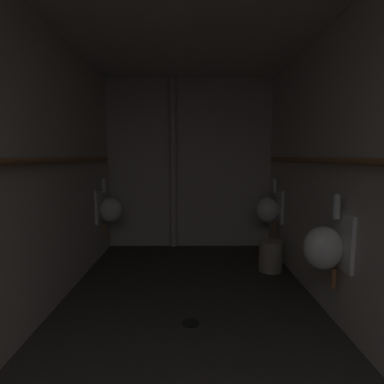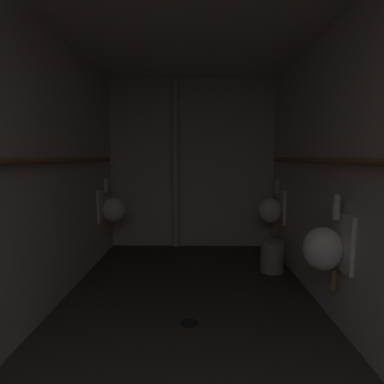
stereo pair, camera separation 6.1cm
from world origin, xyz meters
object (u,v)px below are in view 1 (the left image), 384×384
Objects in this scene: urinal_right_far at (269,209)px; standpipe_back_wall at (173,164)px; urinal_right_mid at (326,246)px; waste_bin at (270,256)px; urinal_left_mid at (109,209)px; floor_drain at (191,323)px.

urinal_right_far is 0.31× the size of standpipe_back_wall.
urinal_right_mid reaches higher than waste_bin.
urinal_right_mid is at bearing -38.51° from urinal_left_mid.
standpipe_back_wall is at bearing 28.79° from urinal_left_mid.
standpipe_back_wall reaches higher than waste_bin.
waste_bin is at bearing -37.76° from standpipe_back_wall.
urinal_right_far is 2.03m from floor_drain.
urinal_left_mid and urinal_right_mid have the same top height.
urinal_right_far is at bearing 56.88° from floor_drain.
urinal_right_far is 1.50m from standpipe_back_wall.
urinal_left_mid is at bearing 141.49° from urinal_right_mid.
urinal_left_mid is 2.72m from urinal_right_mid.
floor_drain is (-1.05, 0.07, -0.67)m from urinal_right_mid.
urinal_right_mid is 2.58m from standpipe_back_wall.
urinal_left_mid is 1.11m from standpipe_back_wall.
urinal_right_mid and urinal_right_far have the same top height.
urinal_right_far is at bearing 90.00° from urinal_right_mid.
urinal_left_mid is 1.00× the size of urinal_right_far.
urinal_left_mid reaches higher than waste_bin.
urinal_right_far is 2.06× the size of waste_bin.
standpipe_back_wall reaches higher than urinal_left_mid.
urinal_left_mid reaches higher than floor_drain.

